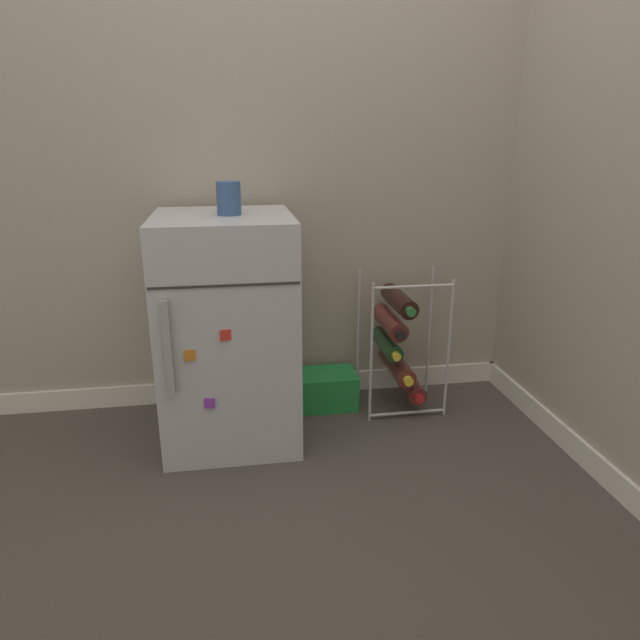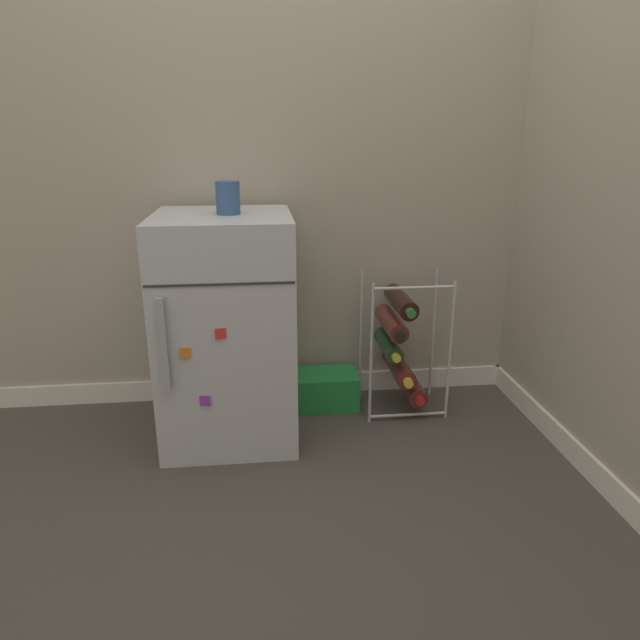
{
  "view_description": "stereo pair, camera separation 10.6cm",
  "coord_description": "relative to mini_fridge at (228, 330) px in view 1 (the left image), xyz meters",
  "views": [
    {
      "loc": [
        -0.39,
        -1.68,
        1.12
      ],
      "look_at": [
        -0.05,
        0.41,
        0.43
      ],
      "focal_mm": 32.0,
      "sensor_mm": 36.0,
      "label": 1
    },
    {
      "loc": [
        -0.28,
        -1.7,
        1.12
      ],
      "look_at": [
        -0.05,
        0.41,
        0.43
      ],
      "focal_mm": 32.0,
      "sensor_mm": 36.0,
      "label": 2
    }
  ],
  "objects": [
    {
      "name": "ground_plane",
      "position": [
        0.41,
        -0.36,
        -0.43
      ],
      "size": [
        14.0,
        14.0,
        0.0
      ],
      "primitive_type": "plane",
      "color": "#423D38"
    },
    {
      "name": "wine_rack",
      "position": [
        0.69,
        0.11,
        -0.14
      ],
      "size": [
        0.33,
        0.32,
        0.58
      ],
      "color": "#B2B2B7",
      "rests_on": "ground_plane"
    },
    {
      "name": "wall_back",
      "position": [
        0.41,
        0.34,
        0.81
      ],
      "size": [
        6.64,
        0.07,
        2.5
      ],
      "color": "#9E9384",
      "rests_on": "ground_plane"
    },
    {
      "name": "soda_box",
      "position": [
        0.4,
        0.17,
        -0.35
      ],
      "size": [
        0.26,
        0.19,
        0.15
      ],
      "color": "#1E7F38",
      "rests_on": "ground_plane"
    },
    {
      "name": "fridge_top_cup",
      "position": [
        0.03,
        -0.01,
        0.48
      ],
      "size": [
        0.08,
        0.08,
        0.11
      ],
      "color": "#335184",
      "rests_on": "mini_fridge"
    },
    {
      "name": "mini_fridge",
      "position": [
        0.0,
        0.0,
        0.0
      ],
      "size": [
        0.49,
        0.55,
        0.85
      ],
      "color": "#B7BABF",
      "rests_on": "ground_plane"
    }
  ]
}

